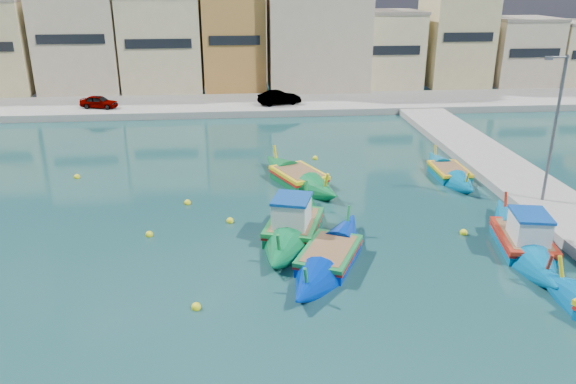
# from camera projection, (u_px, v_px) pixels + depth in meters

# --- Properties ---
(ground) EXTENTS (160.00, 160.00, 0.00)m
(ground) POSITION_uv_depth(u_px,v_px,m) (203.00, 280.00, 22.74)
(ground) COLOR #133B3B
(ground) RESTS_ON ground
(north_quay) EXTENTS (80.00, 8.00, 0.60)m
(north_quay) POSITION_uv_depth(u_px,v_px,m) (220.00, 105.00, 52.39)
(north_quay) COLOR gray
(north_quay) RESTS_ON ground
(north_townhouses) EXTENTS (83.20, 7.87, 10.19)m
(north_townhouses) POSITION_uv_depth(u_px,v_px,m) (284.00, 44.00, 58.13)
(north_townhouses) COLOR #CCBD8D
(north_townhouses) RESTS_ON ground
(church_block) EXTENTS (10.00, 10.00, 19.10)m
(church_block) POSITION_uv_depth(u_px,v_px,m) (316.00, 9.00, 57.78)
(church_block) COLOR #C0AD8F
(church_block) RESTS_ON ground
(quay_street_lamp) EXTENTS (1.18, 0.16, 8.00)m
(quay_street_lamp) POSITION_uv_depth(u_px,v_px,m) (553.00, 129.00, 28.25)
(quay_street_lamp) COLOR #595B60
(quay_street_lamp) RESTS_ON ground
(parked_cars) EXTENTS (31.56, 2.29, 1.27)m
(parked_cars) POSITION_uv_depth(u_px,v_px,m) (116.00, 101.00, 49.90)
(parked_cars) COLOR #4C1919
(parked_cars) RESTS_ON north_quay
(luzzu_turquoise_cabin) EXTENTS (3.80, 9.54, 2.99)m
(luzzu_turquoise_cabin) POSITION_uv_depth(u_px,v_px,m) (523.00, 242.00, 25.22)
(luzzu_turquoise_cabin) COLOR #0068A3
(luzzu_turquoise_cabin) RESTS_ON ground
(luzzu_blue_cabin) EXTENTS (4.81, 9.35, 3.22)m
(luzzu_blue_cabin) POSITION_uv_depth(u_px,v_px,m) (294.00, 228.00, 26.55)
(luzzu_blue_cabin) COLOR #0A713C
(luzzu_blue_cabin) RESTS_ON ground
(luzzu_cyan_mid) EXTENTS (1.87, 7.58, 2.24)m
(luzzu_cyan_mid) POSITION_uv_depth(u_px,v_px,m) (449.00, 174.00, 34.37)
(luzzu_cyan_mid) COLOR #006A9C
(luzzu_cyan_mid) RESTS_ON ground
(luzzu_green) EXTENTS (5.38, 8.68, 2.68)m
(luzzu_green) POSITION_uv_depth(u_px,v_px,m) (299.00, 179.00, 33.35)
(luzzu_green) COLOR #0B7337
(luzzu_green) RESTS_ON ground
(luzzu_blue_south) EXTENTS (5.59, 8.77, 2.53)m
(luzzu_blue_south) POSITION_uv_depth(u_px,v_px,m) (329.00, 258.00, 23.99)
(luzzu_blue_south) COLOR #002AAC
(luzzu_blue_south) RESTS_ON ground
(mooring_buoys) EXTENTS (20.84, 18.08, 0.36)m
(mooring_buoys) POSITION_uv_depth(u_px,v_px,m) (230.00, 211.00, 29.22)
(mooring_buoys) COLOR #FDFB1A
(mooring_buoys) RESTS_ON ground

